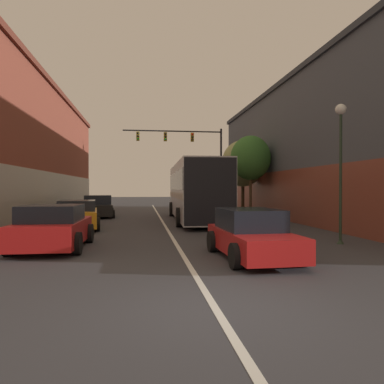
% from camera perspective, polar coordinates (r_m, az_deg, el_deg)
% --- Properties ---
extents(ground_plane, '(160.00, 160.00, 0.00)m').
position_cam_1_polar(ground_plane, '(6.45, 3.55, -17.25)').
color(ground_plane, '#38383D').
extents(lane_center_line, '(0.14, 43.79, 0.01)m').
position_cam_1_polar(lane_center_line, '(22.04, -4.48, -4.56)').
color(lane_center_line, silver).
rests_on(lane_center_line, ground_plane).
extents(building_left_brick, '(8.15, 24.92, 8.31)m').
position_cam_1_polar(building_left_brick, '(27.70, -27.05, 5.27)').
color(building_left_brick, brown).
rests_on(building_left_brick, ground_plane).
extents(building_right_storefront, '(7.68, 29.24, 8.77)m').
position_cam_1_polar(building_right_storefront, '(25.93, 21.01, 6.12)').
color(building_right_storefront, '#4C515B').
rests_on(building_right_storefront, ground_plane).
extents(bus, '(3.03, 12.20, 3.43)m').
position_cam_1_polar(bus, '(22.75, 0.50, 0.45)').
color(bus, '#B7B7BC').
rests_on(bus, ground_plane).
extents(hatchback_foreground, '(2.05, 4.19, 1.38)m').
position_cam_1_polar(hatchback_foreground, '(10.75, 9.02, -6.48)').
color(hatchback_foreground, red).
rests_on(hatchback_foreground, ground_plane).
extents(parked_car_left_near, '(2.49, 4.55, 1.39)m').
position_cam_1_polar(parked_car_left_near, '(19.00, -17.06, -3.38)').
color(parked_car_left_near, orange).
rests_on(parked_car_left_near, ground_plane).
extents(parked_car_left_mid, '(2.18, 4.08, 1.44)m').
position_cam_1_polar(parked_car_left_mid, '(12.99, -20.41, -5.13)').
color(parked_car_left_mid, red).
rests_on(parked_car_left_mid, ground_plane).
extents(parked_car_left_far, '(2.48, 4.33, 1.50)m').
position_cam_1_polar(parked_car_left_far, '(26.26, -14.15, -2.22)').
color(parked_car_left_far, black).
rests_on(parked_car_left_far, ground_plane).
extents(traffic_signal_gantry, '(9.02, 0.36, 7.45)m').
position_cam_1_polar(traffic_signal_gantry, '(34.26, -0.26, 6.55)').
color(traffic_signal_gantry, black).
rests_on(traffic_signal_gantry, ground_plane).
extents(street_lamp, '(0.39, 0.39, 4.96)m').
position_cam_1_polar(street_lamp, '(14.32, 21.71, 5.75)').
color(street_lamp, '#233323').
rests_on(street_lamp, ground_plane).
extents(street_tree_near, '(3.20, 2.88, 5.62)m').
position_cam_1_polar(street_tree_near, '(28.61, 7.75, 4.31)').
color(street_tree_near, '#4C3823').
rests_on(street_tree_near, ground_plane).
extents(street_tree_far, '(2.73, 2.46, 5.53)m').
position_cam_1_polar(street_tree_far, '(25.68, 8.92, 5.13)').
color(street_tree_far, '#4C3823').
rests_on(street_tree_far, ground_plane).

